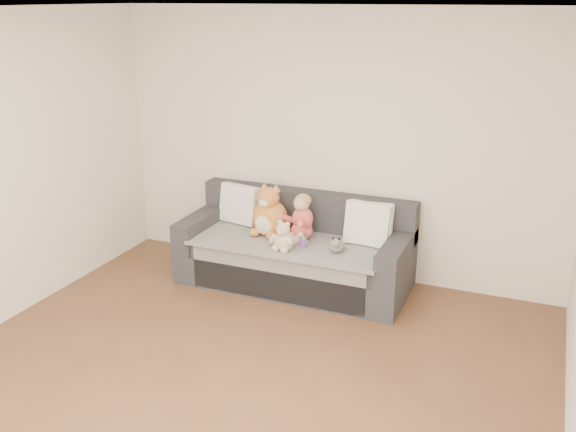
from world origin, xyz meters
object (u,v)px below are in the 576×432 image
object	(u,v)px
toddler	(300,221)
teddy_bear	(283,239)
plush_cat	(270,215)
sofa	(296,253)
sippy_cup	(304,241)

from	to	relation	value
toddler	teddy_bear	size ratio (longest dim) A/B	1.56
toddler	plush_cat	xyz separation A→B (m)	(-0.32, 0.02, 0.01)
toddler	plush_cat	world-z (taller)	plush_cat
sofa	teddy_bear	world-z (taller)	sofa
plush_cat	teddy_bear	distance (m)	0.46
sofa	plush_cat	size ratio (longest dim) A/B	4.09
toddler	teddy_bear	distance (m)	0.33
teddy_bear	sippy_cup	xyz separation A→B (m)	(0.14, 0.16, -0.06)
sippy_cup	toddler	bearing A→B (deg)	122.76
teddy_bear	plush_cat	bearing A→B (deg)	147.26
sofa	sippy_cup	xyz separation A→B (m)	(0.16, -0.20, 0.22)
plush_cat	teddy_bear	xyz separation A→B (m)	(0.29, -0.34, -0.08)
toddler	sippy_cup	size ratio (longest dim) A/B	4.13
plush_cat	sippy_cup	world-z (taller)	plush_cat
sippy_cup	teddy_bear	bearing A→B (deg)	-131.24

